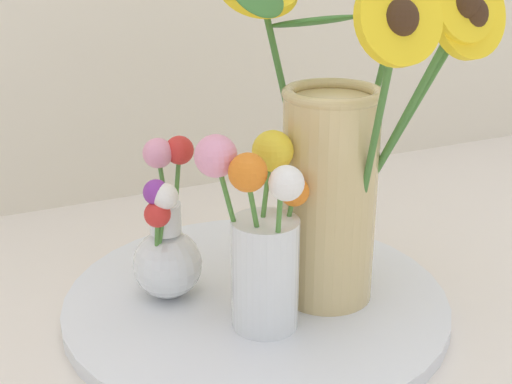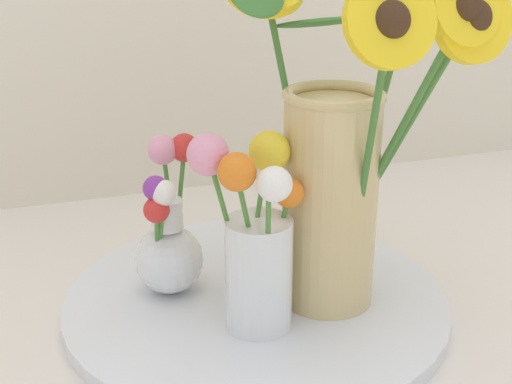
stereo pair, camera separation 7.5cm
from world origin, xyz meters
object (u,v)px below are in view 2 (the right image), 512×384
Objects in this scene: serving_tray at (256,301)px; vase_small_center at (254,242)px; mason_jar_sunflowers at (340,155)px; vase_bulb_right at (169,238)px.

vase_small_center is at bearing -110.72° from serving_tray.
vase_bulb_right is (-0.17, 0.07, -0.10)m from mason_jar_sunflowers.
mason_jar_sunflowers is 0.13m from vase_small_center.
mason_jar_sunflowers is 2.18× the size of vase_bulb_right.
vase_bulb_right is (-0.07, 0.10, -0.03)m from vase_small_center.
vase_small_center is (-0.02, -0.06, 0.10)m from serving_tray.
vase_small_center is (-0.10, -0.03, -0.07)m from mason_jar_sunflowers.
mason_jar_sunflowers is at bearing 14.85° from vase_small_center.
serving_tray is 2.46× the size of vase_bulb_right.
vase_bulb_right is (-0.09, 0.04, 0.07)m from serving_tray.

